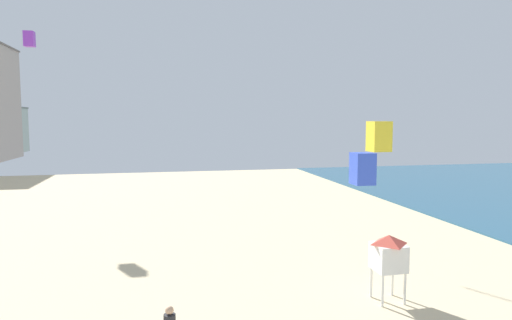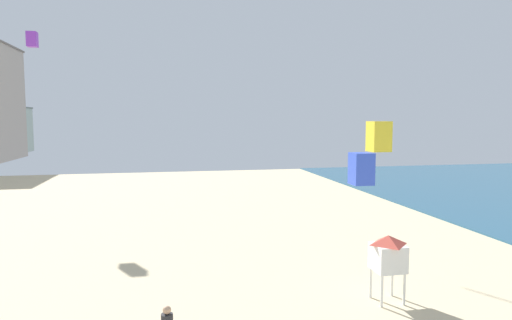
{
  "view_description": "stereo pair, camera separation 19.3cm",
  "coord_description": "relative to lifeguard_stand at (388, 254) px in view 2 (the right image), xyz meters",
  "views": [
    {
      "loc": [
        2.75,
        0.9,
        6.86
      ],
      "look_at": [
        7.02,
        20.51,
        5.03
      ],
      "focal_mm": 31.27,
      "sensor_mm": 36.0,
      "label": 1
    },
    {
      "loc": [
        2.94,
        0.86,
        6.86
      ],
      "look_at": [
        7.02,
        20.51,
        5.03
      ],
      "focal_mm": 31.27,
      "sensor_mm": 36.0,
      "label": 2
    }
  ],
  "objects": [
    {
      "name": "kite_purple_box",
      "position": [
        -17.51,
        21.13,
        10.9
      ],
      "size": [
        0.7,
        0.7,
        1.1
      ],
      "color": "purple"
    },
    {
      "name": "lifeguard_stand",
      "position": [
        0.0,
        0.0,
        0.0
      ],
      "size": [
        1.1,
        1.1,
        2.55
      ],
      "rotation": [
        0.0,
        0.0,
        0.24
      ],
      "color": "white",
      "rests_on": "ground"
    },
    {
      "name": "kite_blue_box",
      "position": [
        -1.64,
        -1.06,
        3.37
      ],
      "size": [
        0.69,
        0.69,
        1.08
      ],
      "color": "blue"
    },
    {
      "name": "kite_yellow_box",
      "position": [
        0.38,
        1.7,
        4.34
      ],
      "size": [
        0.78,
        0.78,
        1.23
      ],
      "color": "yellow"
    }
  ]
}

